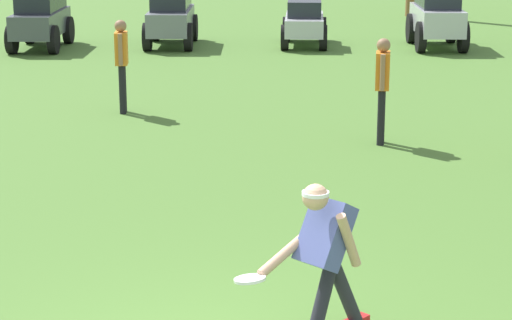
# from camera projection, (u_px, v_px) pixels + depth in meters

# --- Properties ---
(frisbee_thrower) EXTENTS (0.98, 0.73, 1.40)m
(frisbee_thrower) POSITION_uv_depth(u_px,v_px,m) (326.00, 253.00, 7.98)
(frisbee_thrower) COLOR #23232D
(frisbee_thrower) RESTS_ON ground_plane
(frisbee_in_flight) EXTENTS (0.35, 0.35, 0.06)m
(frisbee_in_flight) POSITION_uv_depth(u_px,v_px,m) (250.00, 279.00, 7.68)
(frisbee_in_flight) COLOR white
(teammate_near_sideline) EXTENTS (0.25, 0.50, 1.56)m
(teammate_near_sideline) POSITION_uv_depth(u_px,v_px,m) (382.00, 81.00, 14.47)
(teammate_near_sideline) COLOR black
(teammate_near_sideline) RESTS_ON ground_plane
(teammate_deep) EXTENTS (0.22, 0.49, 1.56)m
(teammate_deep) POSITION_uv_depth(u_px,v_px,m) (122.00, 57.00, 16.54)
(teammate_deep) COLOR black
(teammate_deep) RESTS_ON ground_plane
(parked_car_slot_c) EXTENTS (1.21, 2.43, 1.34)m
(parked_car_slot_c) POSITION_uv_depth(u_px,v_px,m) (41.00, 18.00, 23.57)
(parked_car_slot_c) COLOR #474C51
(parked_car_slot_c) RESTS_ON ground_plane
(parked_car_slot_d) EXTENTS (1.19, 2.42, 1.34)m
(parked_car_slot_d) POSITION_uv_depth(u_px,v_px,m) (171.00, 16.00, 23.99)
(parked_car_slot_d) COLOR slate
(parked_car_slot_d) RESTS_ON ground_plane
(parked_car_slot_e) EXTENTS (1.21, 2.25, 1.10)m
(parked_car_slot_e) POSITION_uv_depth(u_px,v_px,m) (304.00, 22.00, 24.00)
(parked_car_slot_e) COLOR #B7BABF
(parked_car_slot_e) RESTS_ON ground_plane
(parked_car_slot_f) EXTENTS (1.19, 2.36, 1.40)m
(parked_car_slot_f) POSITION_uv_depth(u_px,v_px,m) (437.00, 16.00, 23.66)
(parked_car_slot_f) COLOR #B7BABF
(parked_car_slot_f) RESTS_ON ground_plane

